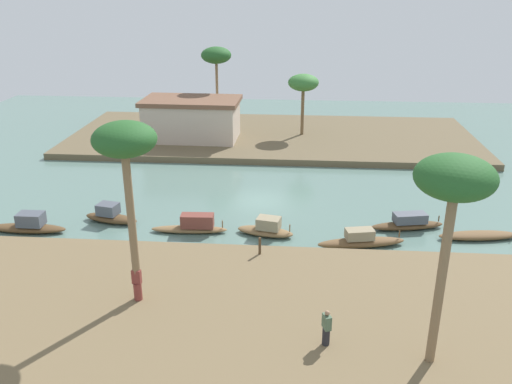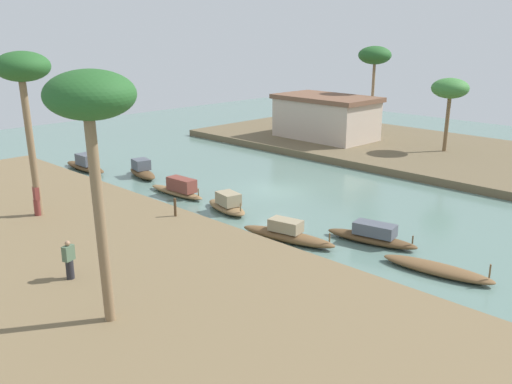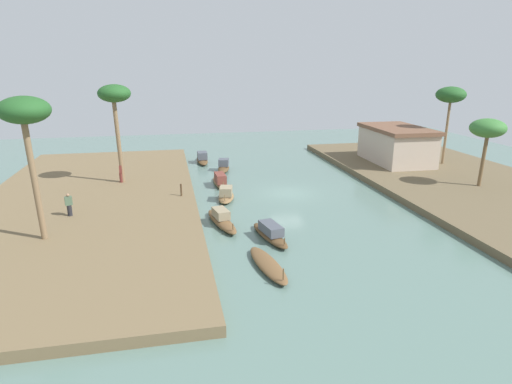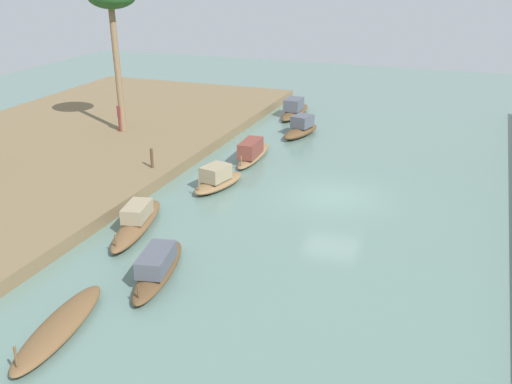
{
  "view_description": "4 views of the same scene",
  "coord_description": "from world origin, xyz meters",
  "px_view_note": "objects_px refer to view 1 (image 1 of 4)",
  "views": [
    {
      "loc": [
        2.58,
        -34.62,
        13.98
      ],
      "look_at": [
        -0.18,
        -0.8,
        0.97
      ],
      "focal_mm": 38.76,
      "sensor_mm": 36.0,
      "label": 1
    },
    {
      "loc": [
        23.21,
        -25.64,
        9.87
      ],
      "look_at": [
        1.53,
        -3.76,
        0.96
      ],
      "focal_mm": 40.41,
      "sensor_mm": 36.0,
      "label": 2
    },
    {
      "loc": [
        33.16,
        -9.55,
        10.24
      ],
      "look_at": [
        2.09,
        -3.15,
        0.91
      ],
      "focal_mm": 30.41,
      "sensor_mm": 36.0,
      "label": 3
    },
    {
      "loc": [
        25.29,
        5.78,
        10.21
      ],
      "look_at": [
        1.83,
        -3.01,
        0.49
      ],
      "focal_mm": 43.7,
      "sensor_mm": 36.0,
      "label": 4
    }
  ],
  "objects_px": {
    "riverside_building": "(192,119)",
    "person_by_mooring": "(326,328)",
    "sampan_foreground": "(479,235)",
    "sampan_near_left_bank": "(361,241)",
    "palm_tree_left_far": "(454,185)",
    "sampan_open_hull": "(29,225)",
    "palm_tree_right_tall": "(303,83)",
    "sampan_downstream_large": "(193,225)",
    "sampan_with_tall_canopy": "(266,229)",
    "sampan_with_red_awning": "(408,223)",
    "palm_tree_left_near": "(125,146)",
    "sampan_midstream": "(110,216)",
    "mooring_post": "(260,246)",
    "person_on_near_bank": "(137,285)",
    "palm_tree_right_short": "(216,56)"
  },
  "relations": [
    {
      "from": "sampan_downstream_large",
      "to": "sampan_foreground",
      "type": "height_order",
      "value": "sampan_downstream_large"
    },
    {
      "from": "mooring_post",
      "to": "palm_tree_left_far",
      "type": "height_order",
      "value": "palm_tree_left_far"
    },
    {
      "from": "sampan_open_hull",
      "to": "palm_tree_left_far",
      "type": "bearing_deg",
      "value": -27.69
    },
    {
      "from": "sampan_with_tall_canopy",
      "to": "sampan_near_left_bank",
      "type": "height_order",
      "value": "sampan_with_tall_canopy"
    },
    {
      "from": "sampan_downstream_large",
      "to": "palm_tree_left_far",
      "type": "distance_m",
      "value": 17.82
    },
    {
      "from": "sampan_with_red_awning",
      "to": "palm_tree_right_short",
      "type": "distance_m",
      "value": 27.05
    },
    {
      "from": "sampan_with_red_awning",
      "to": "sampan_downstream_large",
      "type": "bearing_deg",
      "value": 175.19
    },
    {
      "from": "sampan_downstream_large",
      "to": "sampan_midstream",
      "type": "bearing_deg",
      "value": 166.32
    },
    {
      "from": "person_by_mooring",
      "to": "mooring_post",
      "type": "height_order",
      "value": "person_by_mooring"
    },
    {
      "from": "sampan_downstream_large",
      "to": "sampan_with_tall_canopy",
      "type": "xyz_separation_m",
      "value": [
        4.36,
        -0.04,
        -0.03
      ]
    },
    {
      "from": "sampan_midstream",
      "to": "person_on_near_bank",
      "type": "bearing_deg",
      "value": -51.96
    },
    {
      "from": "sampan_with_red_awning",
      "to": "palm_tree_right_tall",
      "type": "relative_size",
      "value": 0.82
    },
    {
      "from": "person_on_near_bank",
      "to": "palm_tree_left_far",
      "type": "distance_m",
      "value": 14.18
    },
    {
      "from": "sampan_with_red_awning",
      "to": "sampan_with_tall_canopy",
      "type": "xyz_separation_m",
      "value": [
        -8.42,
        -1.54,
        0.02
      ]
    },
    {
      "from": "sampan_with_red_awning",
      "to": "sampan_midstream",
      "type": "height_order",
      "value": "sampan_midstream"
    },
    {
      "from": "sampan_near_left_bank",
      "to": "mooring_post",
      "type": "bearing_deg",
      "value": -167.91
    },
    {
      "from": "mooring_post",
      "to": "palm_tree_left_near",
      "type": "distance_m",
      "value": 9.73
    },
    {
      "from": "sampan_near_left_bank",
      "to": "palm_tree_left_far",
      "type": "height_order",
      "value": "palm_tree_left_far"
    },
    {
      "from": "palm_tree_left_far",
      "to": "palm_tree_right_tall",
      "type": "distance_m",
      "value": 33.2
    },
    {
      "from": "sampan_with_red_awning",
      "to": "sampan_near_left_bank",
      "type": "bearing_deg",
      "value": -151.02
    },
    {
      "from": "sampan_downstream_large",
      "to": "sampan_midstream",
      "type": "xyz_separation_m",
      "value": [
        -5.35,
        1.05,
        -0.01
      ]
    },
    {
      "from": "sampan_with_tall_canopy",
      "to": "person_by_mooring",
      "type": "distance_m",
      "value": 11.39
    },
    {
      "from": "sampan_with_red_awning",
      "to": "mooring_post",
      "type": "bearing_deg",
      "value": -161.19
    },
    {
      "from": "sampan_near_left_bank",
      "to": "palm_tree_left_near",
      "type": "xyz_separation_m",
      "value": [
        -10.63,
        -7.25,
        7.34
      ]
    },
    {
      "from": "sampan_midstream",
      "to": "person_by_mooring",
      "type": "bearing_deg",
      "value": -30.66
    },
    {
      "from": "sampan_midstream",
      "to": "sampan_near_left_bank",
      "type": "relative_size",
      "value": 0.72
    },
    {
      "from": "sampan_foreground",
      "to": "sampan_open_hull",
      "type": "bearing_deg",
      "value": 174.87
    },
    {
      "from": "mooring_post",
      "to": "palm_tree_left_near",
      "type": "height_order",
      "value": "palm_tree_left_near"
    },
    {
      "from": "sampan_with_tall_canopy",
      "to": "palm_tree_right_short",
      "type": "height_order",
      "value": "palm_tree_right_short"
    },
    {
      "from": "sampan_with_red_awning",
      "to": "riverside_building",
      "type": "relative_size",
      "value": 0.53
    },
    {
      "from": "sampan_downstream_large",
      "to": "person_by_mooring",
      "type": "relative_size",
      "value": 2.95
    },
    {
      "from": "sampan_foreground",
      "to": "person_by_mooring",
      "type": "distance_m",
      "value": 14.74
    },
    {
      "from": "palm_tree_right_tall",
      "to": "sampan_with_tall_canopy",
      "type": "bearing_deg",
      "value": -95.39
    },
    {
      "from": "sampan_near_left_bank",
      "to": "palm_tree_right_tall",
      "type": "height_order",
      "value": "palm_tree_right_tall"
    },
    {
      "from": "sampan_foreground",
      "to": "riverside_building",
      "type": "relative_size",
      "value": 0.55
    },
    {
      "from": "sampan_downstream_large",
      "to": "sampan_with_tall_canopy",
      "type": "distance_m",
      "value": 4.36
    },
    {
      "from": "riverside_building",
      "to": "person_by_mooring",
      "type": "bearing_deg",
      "value": -68.58
    },
    {
      "from": "sampan_with_tall_canopy",
      "to": "riverside_building",
      "type": "bearing_deg",
      "value": 124.99
    },
    {
      "from": "person_on_near_bank",
      "to": "palm_tree_right_short",
      "type": "relative_size",
      "value": 0.22
    },
    {
      "from": "sampan_downstream_large",
      "to": "palm_tree_left_near",
      "type": "xyz_separation_m",
      "value": [
        -0.9,
        -8.34,
        7.27
      ]
    },
    {
      "from": "sampan_downstream_large",
      "to": "palm_tree_right_short",
      "type": "distance_m",
      "value": 24.23
    },
    {
      "from": "palm_tree_left_near",
      "to": "riverside_building",
      "type": "height_order",
      "value": "palm_tree_left_near"
    },
    {
      "from": "palm_tree_right_short",
      "to": "sampan_foreground",
      "type": "bearing_deg",
      "value": -50.76
    },
    {
      "from": "riverside_building",
      "to": "sampan_foreground",
      "type": "bearing_deg",
      "value": -40.98
    },
    {
      "from": "sampan_foreground",
      "to": "riverside_building",
      "type": "distance_m",
      "value": 27.34
    },
    {
      "from": "sampan_with_tall_canopy",
      "to": "sampan_midstream",
      "type": "bearing_deg",
      "value": -174.28
    },
    {
      "from": "sampan_with_red_awning",
      "to": "palm_tree_right_short",
      "type": "xyz_separation_m",
      "value": [
        -14.67,
        21.65,
        6.93
      ]
    },
    {
      "from": "person_by_mooring",
      "to": "palm_tree_left_far",
      "type": "relative_size",
      "value": 0.19
    },
    {
      "from": "sampan_open_hull",
      "to": "sampan_with_tall_canopy",
      "type": "bearing_deg",
      "value": 2.7
    },
    {
      "from": "sampan_downstream_large",
      "to": "sampan_foreground",
      "type": "relative_size",
      "value": 0.95
    }
  ]
}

